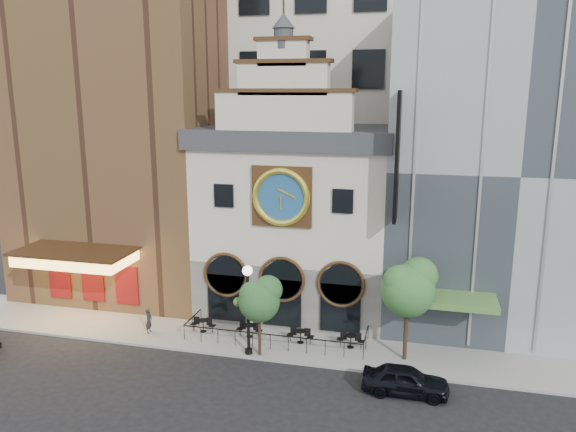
% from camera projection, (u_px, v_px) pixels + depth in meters
% --- Properties ---
extents(ground, '(120.00, 120.00, 0.00)m').
position_uv_depth(ground, '(265.00, 361.00, 31.01)').
color(ground, black).
rests_on(ground, ground).
extents(sidewalk, '(44.00, 5.00, 0.15)m').
position_uv_depth(sidewalk, '(276.00, 341.00, 33.36)').
color(sidewalk, gray).
rests_on(sidewalk, ground).
extents(clock_building, '(12.60, 8.78, 18.65)m').
position_uv_depth(clock_building, '(297.00, 214.00, 36.94)').
color(clock_building, '#605E5B').
rests_on(clock_building, ground).
extents(theater_building, '(14.00, 15.60, 25.00)m').
position_uv_depth(theater_building, '(129.00, 119.00, 40.68)').
color(theater_building, brown).
rests_on(theater_building, ground).
extents(retail_building, '(14.00, 14.40, 20.00)m').
position_uv_depth(retail_building, '(506.00, 163.00, 35.20)').
color(retail_building, gray).
rests_on(retail_building, ground).
extents(office_tower, '(20.00, 16.00, 40.00)m').
position_uv_depth(office_tower, '(331.00, 22.00, 45.53)').
color(office_tower, beige).
rests_on(office_tower, ground).
extents(cafe_railing, '(10.60, 2.60, 0.90)m').
position_uv_depth(cafe_railing, '(276.00, 333.00, 33.24)').
color(cafe_railing, black).
rests_on(cafe_railing, sidewalk).
extents(bistro_0, '(1.58, 0.68, 0.90)m').
position_uv_depth(bistro_0, '(203.00, 325.00, 34.34)').
color(bistro_0, black).
rests_on(bistro_0, sidewalk).
extents(bistro_1, '(1.58, 0.68, 0.90)m').
position_uv_depth(bistro_1, '(249.00, 330.00, 33.63)').
color(bistro_1, black).
rests_on(bistro_1, sidewalk).
extents(bistro_2, '(1.58, 0.68, 0.90)m').
position_uv_depth(bistro_2, '(300.00, 335.00, 32.85)').
color(bistro_2, black).
rests_on(bistro_2, sidewalk).
extents(bistro_3, '(1.58, 0.68, 0.90)m').
position_uv_depth(bistro_3, '(351.00, 340.00, 32.23)').
color(bistro_3, black).
rests_on(bistro_3, sidewalk).
extents(car_right, '(4.24, 1.71, 1.44)m').
position_uv_depth(car_right, '(405.00, 380.00, 27.56)').
color(car_right, black).
rests_on(car_right, ground).
extents(pedestrian, '(0.39, 0.57, 1.53)m').
position_uv_depth(pedestrian, '(149.00, 321.00, 34.15)').
color(pedestrian, black).
rests_on(pedestrian, sidewalk).
extents(lamppost, '(1.65, 0.67, 5.18)m').
position_uv_depth(lamppost, '(248.00, 300.00, 30.88)').
color(lamppost, black).
rests_on(lamppost, sidewalk).
extents(tree_left, '(2.39, 2.30, 4.60)m').
position_uv_depth(tree_left, '(260.00, 298.00, 30.72)').
color(tree_left, '#382619').
rests_on(tree_left, sidewalk).
extents(tree_right, '(3.00, 2.89, 5.78)m').
position_uv_depth(tree_right, '(409.00, 286.00, 30.05)').
color(tree_right, '#382619').
rests_on(tree_right, sidewalk).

